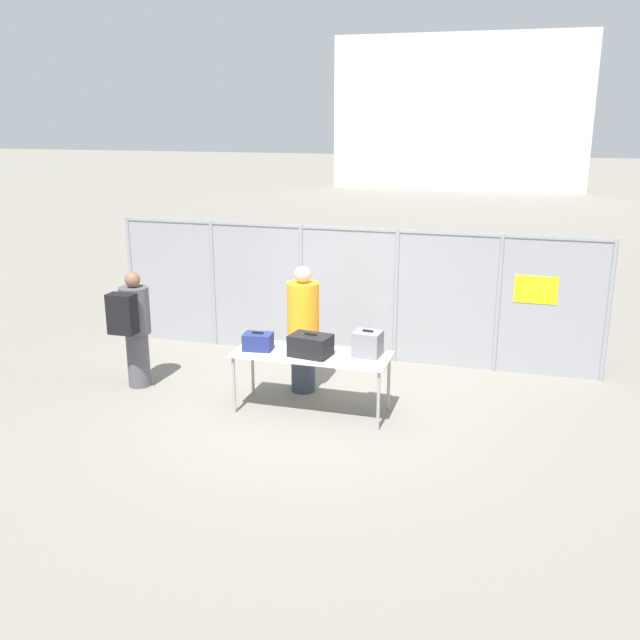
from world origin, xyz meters
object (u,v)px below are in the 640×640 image
security_worker_near (303,328)px  inspection_table (312,358)px  suitcase_navy (258,342)px  suitcase_grey (368,344)px  traveler_hooded (134,325)px  utility_trailer (401,302)px  suitcase_black (311,345)px

security_worker_near → inspection_table: bearing=124.1°
suitcase_navy → suitcase_grey: (1.39, 0.16, 0.05)m
suitcase_navy → security_worker_near: bearing=61.6°
traveler_hooded → utility_trailer: (2.99, 4.08, -0.47)m
suitcase_navy → suitcase_grey: suitcase_grey is taller
suitcase_grey → security_worker_near: (-1.01, 0.54, -0.03)m
suitcase_navy → traveler_hooded: 1.90m
inspection_table → traveler_hooded: 2.60m
traveler_hooded → suitcase_navy: bearing=2.0°
inspection_table → suitcase_navy: (-0.70, -0.05, 0.16)m
suitcase_navy → inspection_table: bearing=3.7°
suitcase_navy → utility_trailer: (1.10, 4.25, -0.46)m
suitcase_black → inspection_table: bearing=98.6°
inspection_table → suitcase_navy: suitcase_navy is taller
suitcase_navy → traveler_hooded: size_ratio=0.24×
suitcase_navy → suitcase_black: 0.71m
suitcase_navy → suitcase_black: (0.71, -0.04, 0.03)m
suitcase_grey → security_worker_near: security_worker_near is taller
inspection_table → security_worker_near: bearing=116.0°
suitcase_black → security_worker_near: security_worker_near is taller
inspection_table → suitcase_black: suitcase_black is taller
suitcase_grey → traveler_hooded: size_ratio=0.22×
suitcase_grey → utility_trailer: (-0.30, 4.09, -0.51)m
inspection_table → utility_trailer: size_ratio=0.51×
suitcase_grey → traveler_hooded: 3.28m
security_worker_near → utility_trailer: size_ratio=0.45×
inspection_table → security_worker_near: 0.75m
suitcase_grey → security_worker_near: 1.15m
inspection_table → traveler_hooded: (-2.59, 0.13, 0.17)m
inspection_table → suitcase_grey: suitcase_grey is taller
suitcase_black → suitcase_grey: suitcase_grey is taller
suitcase_black → utility_trailer: suitcase_black is taller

